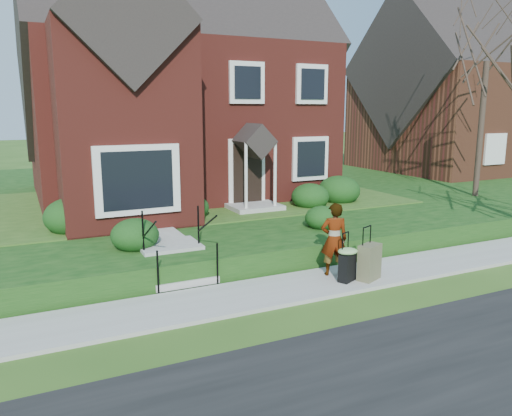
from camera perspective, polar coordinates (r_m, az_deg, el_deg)
ground at (r=11.05m, az=6.34°, el=-8.88°), size 120.00×120.00×0.00m
sidewalk at (r=11.03m, az=6.34°, el=-8.69°), size 60.00×1.60×0.08m
terrace at (r=22.14m, az=0.26°, el=2.21°), size 44.00×20.00×0.60m
walkway at (r=14.45m, az=-12.84°, el=-1.65°), size 1.20×6.00×0.06m
main_house at (r=19.19m, az=-9.77°, el=15.52°), size 10.40×10.20×9.40m
neighbour_house at (r=29.27m, az=22.44°, el=13.31°), size 9.40×8.00×9.20m
front_steps at (r=11.53m, az=-9.26°, el=-5.60°), size 1.40×2.02×1.50m
foundation_shrubs at (r=14.85m, az=-2.40°, el=0.65°), size 10.28×4.18×1.02m
woman at (r=11.36m, az=8.91°, el=-3.55°), size 0.71×0.60×1.67m
suitcase_black at (r=11.10m, az=10.40°, el=-6.14°), size 0.57×0.53×1.10m
suitcase_olive at (r=11.32m, az=12.84°, el=-6.03°), size 0.63×0.50×1.20m
tree_gap at (r=20.22m, az=24.98°, el=16.28°), size 5.31×5.31×7.59m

